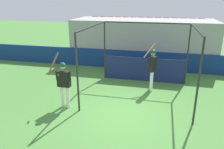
# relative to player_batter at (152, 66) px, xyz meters

# --- Properties ---
(ground_plane) EXTENTS (60.00, 60.00, 0.00)m
(ground_plane) POSITION_rel_player_batter_xyz_m (-0.90, -2.56, -1.16)
(ground_plane) COLOR #477F38
(outfield_wall) EXTENTS (24.00, 0.12, 1.10)m
(outfield_wall) POSITION_rel_player_batter_xyz_m (-0.90, 2.94, -0.61)
(outfield_wall) COLOR navy
(outfield_wall) RESTS_ON ground
(bleacher_section) EXTENTS (8.70, 3.20, 2.78)m
(bleacher_section) POSITION_rel_player_batter_xyz_m (-0.90, 4.60, 0.22)
(bleacher_section) COLOR #9E9E99
(bleacher_section) RESTS_ON ground
(batting_cage) EXTENTS (4.11, 3.80, 2.94)m
(batting_cage) POSITION_rel_player_batter_xyz_m (-0.46, 0.43, 0.07)
(batting_cage) COLOR #282828
(batting_cage) RESTS_ON ground
(player_batter) EXTENTS (0.61, 0.95, 2.04)m
(player_batter) POSITION_rel_player_batter_xyz_m (0.00, 0.00, 0.00)
(player_batter) COLOR white
(player_batter) RESTS_ON ground
(player_waiting) EXTENTS (0.83, 0.54, 2.12)m
(player_waiting) POSITION_rel_player_batter_xyz_m (-3.11, -2.47, -0.06)
(player_waiting) COLOR white
(player_waiting) RESTS_ON ground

